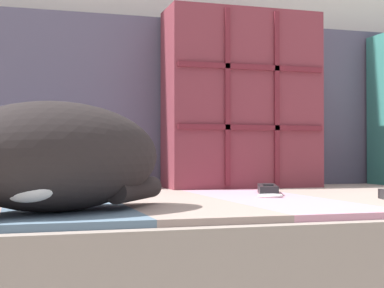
# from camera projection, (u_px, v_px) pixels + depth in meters

# --- Properties ---
(sofa_backrest) EXTENTS (1.76, 0.14, 0.42)m
(sofa_backrest) POSITION_uv_depth(u_px,v_px,m) (259.00, 107.00, 1.61)
(sofa_backrest) COLOR #514C60
(sofa_backrest) RESTS_ON couch
(throw_pillow_quilted) EXTENTS (0.38, 0.14, 0.43)m
(throw_pillow_quilted) POSITION_uv_depth(u_px,v_px,m) (242.00, 100.00, 1.44)
(throw_pillow_quilted) COLOR brown
(throw_pillow_quilted) RESTS_ON couch
(sleeping_cat) EXTENTS (0.38, 0.33, 0.16)m
(sleeping_cat) POSITION_uv_depth(u_px,v_px,m) (49.00, 159.00, 0.82)
(sleeping_cat) COLOR black
(sleeping_cat) RESTS_ON couch
(game_remote_far) EXTENTS (0.11, 0.19, 0.02)m
(game_remote_far) POSITION_uv_depth(u_px,v_px,m) (268.00, 190.00, 1.19)
(game_remote_far) COLOR black
(game_remote_far) RESTS_ON couch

